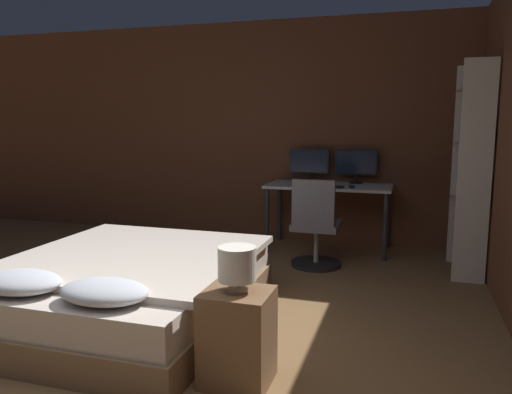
% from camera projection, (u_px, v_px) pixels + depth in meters
% --- Properties ---
extents(wall_back, '(12.00, 0.06, 2.70)m').
position_uv_depth(wall_back, '(288.00, 132.00, 6.18)').
color(wall_back, brown).
rests_on(wall_back, ground_plane).
extents(bed, '(1.71, 2.02, 0.57)m').
position_uv_depth(bed, '(129.00, 288.00, 3.76)').
color(bed, '#846647').
rests_on(bed, ground_plane).
extents(nightstand, '(0.38, 0.34, 0.55)m').
position_uv_depth(nightstand, '(238.00, 337.00, 2.84)').
color(nightstand, brown).
rests_on(nightstand, ground_plane).
extents(bedside_lamp, '(0.22, 0.22, 0.26)m').
position_uv_depth(bedside_lamp, '(237.00, 264.00, 2.78)').
color(bedside_lamp, gray).
rests_on(bedside_lamp, nightstand).
extents(desk, '(1.41, 0.68, 0.76)m').
position_uv_depth(desk, '(329.00, 193.00, 5.73)').
color(desk, beige).
rests_on(desk, ground_plane).
extents(monitor_left, '(0.48, 0.16, 0.39)m').
position_uv_depth(monitor_left, '(309.00, 163.00, 5.99)').
color(monitor_left, black).
rests_on(monitor_left, desk).
extents(monitor_right, '(0.48, 0.16, 0.39)m').
position_uv_depth(monitor_right, '(356.00, 164.00, 5.83)').
color(monitor_right, black).
rests_on(monitor_right, desk).
extents(keyboard, '(0.39, 0.13, 0.02)m').
position_uv_depth(keyboard, '(326.00, 187.00, 5.50)').
color(keyboard, black).
rests_on(keyboard, desk).
extents(computer_mouse, '(0.07, 0.05, 0.04)m').
position_uv_depth(computer_mouse, '(352.00, 187.00, 5.41)').
color(computer_mouse, black).
rests_on(computer_mouse, desk).
extents(office_chair, '(0.52, 0.52, 0.92)m').
position_uv_depth(office_chair, '(315.00, 232.00, 5.08)').
color(office_chair, black).
rests_on(office_chair, ground_plane).
extents(bookshelf, '(0.29, 0.71, 2.04)m').
position_uv_depth(bookshelf, '(472.00, 161.00, 4.73)').
color(bookshelf, beige).
rests_on(bookshelf, ground_plane).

